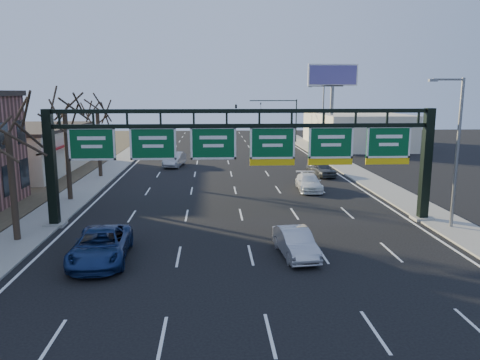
{
  "coord_description": "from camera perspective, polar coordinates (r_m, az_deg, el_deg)",
  "views": [
    {
      "loc": [
        -1.92,
        -20.67,
        8.2
      ],
      "look_at": [
        -0.32,
        5.73,
        3.2
      ],
      "focal_mm": 35.0,
      "sensor_mm": 36.0,
      "label": 1
    }
  ],
  "objects": [
    {
      "name": "ground",
      "position": [
        22.32,
        1.74,
        -10.85
      ],
      "size": [
        160.0,
        160.0,
        0.0
      ],
      "primitive_type": "plane",
      "color": "black",
      "rests_on": "ground"
    },
    {
      "name": "sidewalk_left",
      "position": [
        42.89,
        -18.09,
        -0.77
      ],
      "size": [
        3.0,
        120.0,
        0.12
      ],
      "primitive_type": "cube",
      "color": "gray",
      "rests_on": "ground"
    },
    {
      "name": "sidewalk_right",
      "position": [
        44.01,
        16.14,
        -0.38
      ],
      "size": [
        3.0,
        120.0,
        0.12
      ],
      "primitive_type": "cube",
      "color": "gray",
      "rests_on": "ground"
    },
    {
      "name": "lane_markings",
      "position": [
        41.54,
        -0.74,
        -0.67
      ],
      "size": [
        21.6,
        120.0,
        0.01
      ],
      "primitive_type": "cube",
      "color": "white",
      "rests_on": "ground"
    },
    {
      "name": "sign_gantry",
      "position": [
        28.97,
        0.68,
        3.62
      ],
      "size": [
        24.6,
        1.2,
        7.2
      ],
      "color": "black",
      "rests_on": "ground"
    },
    {
      "name": "cream_strip",
      "position": [
        53.71,
        -24.84,
        3.47
      ],
      "size": [
        10.9,
        18.4,
        4.7
      ],
      "color": "#C0B79F",
      "rests_on": "ground"
    },
    {
      "name": "building_right_distant",
      "position": [
        74.21,
        13.81,
        5.99
      ],
      "size": [
        12.0,
        20.0,
        5.0
      ],
      "primitive_type": "cube",
      "color": "#C0B79F",
      "rests_on": "ground"
    },
    {
      "name": "tree_gantry",
      "position": [
        27.91,
        -26.64,
        7.35
      ],
      "size": [
        3.6,
        3.6,
        8.48
      ],
      "color": "#30261B",
      "rests_on": "sidewalk_left"
    },
    {
      "name": "tree_mid",
      "position": [
        37.3,
        -20.72,
        9.49
      ],
      "size": [
        3.6,
        3.6,
        9.24
      ],
      "color": "#30261B",
      "rests_on": "sidewalk_left"
    },
    {
      "name": "tree_far",
      "position": [
        46.96,
        -17.09,
        9.37
      ],
      "size": [
        3.6,
        3.6,
        8.86
      ],
      "color": "#30261B",
      "rests_on": "sidewalk_left"
    },
    {
      "name": "streetlight_near",
      "position": [
        30.47,
        24.8,
        3.84
      ],
      "size": [
        2.15,
        0.22,
        9.0
      ],
      "color": "slate",
      "rests_on": "sidewalk_right"
    },
    {
      "name": "streetlight_far",
      "position": [
        62.43,
        9.96,
        7.68
      ],
      "size": [
        2.15,
        0.22,
        9.0
      ],
      "color": "slate",
      "rests_on": "sidewalk_right"
    },
    {
      "name": "billboard_right",
      "position": [
        67.81,
        11.21,
        11.24
      ],
      "size": [
        7.0,
        0.5,
        12.0
      ],
      "color": "slate",
      "rests_on": "ground"
    },
    {
      "name": "traffic_signal_mast",
      "position": [
        76.1,
        2.31,
        8.66
      ],
      "size": [
        10.16,
        0.54,
        7.0
      ],
      "color": "black",
      "rests_on": "ground"
    },
    {
      "name": "car_blue_suv",
      "position": [
        24.13,
        -16.61,
        -7.66
      ],
      "size": [
        2.9,
        5.77,
        1.57
      ],
      "primitive_type": "imported",
      "rotation": [
        0.0,
        0.0,
        0.05
      ],
      "color": "navy",
      "rests_on": "ground"
    },
    {
      "name": "car_silver_sedan",
      "position": [
        23.99,
        6.78,
        -7.6
      ],
      "size": [
        1.91,
        4.36,
        1.39
      ],
      "primitive_type": "imported",
      "rotation": [
        0.0,
        0.0,
        0.11
      ],
      "color": "#A6A6AB",
      "rests_on": "ground"
    },
    {
      "name": "car_white_wagon",
      "position": [
        39.88,
        8.38,
        -0.29
      ],
      "size": [
        2.11,
        4.73,
        1.35
      ],
      "primitive_type": "imported",
      "rotation": [
        0.0,
        0.0,
        -0.05
      ],
      "color": "white",
      "rests_on": "ground"
    },
    {
      "name": "car_grey_far",
      "position": [
        46.85,
        9.85,
        1.39
      ],
      "size": [
        2.6,
        4.62,
        1.48
      ],
      "primitive_type": "imported",
      "rotation": [
        0.0,
        0.0,
        0.21
      ],
      "color": "#434648",
      "rests_on": "ground"
    },
    {
      "name": "car_silver_distant",
      "position": [
        52.62,
        -7.97,
        2.5
      ],
      "size": [
        2.44,
        4.96,
        1.56
      ],
      "primitive_type": "imported",
      "rotation": [
        0.0,
        0.0,
        -0.17
      ],
      "color": "#A7A7AB",
      "rests_on": "ground"
    }
  ]
}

